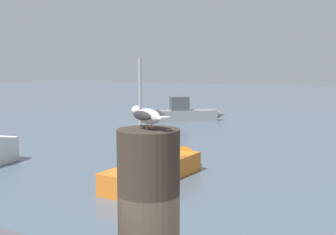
{
  "coord_description": "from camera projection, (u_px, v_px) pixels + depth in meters",
  "views": [
    {
      "loc": [
        0.44,
        -2.65,
        3.35
      ],
      "look_at": [
        -1.09,
        -0.06,
        2.98
      ],
      "focal_mm": 46.74,
      "sensor_mm": 36.0,
      "label": 1
    }
  ],
  "objects": [
    {
      "name": "boat_orange",
      "position": [
        159.0,
        165.0,
        12.53
      ],
      "size": [
        1.07,
        4.5,
        3.59
      ],
      "color": "orange",
      "rests_on": "ground_plane"
    },
    {
      "name": "mooring_post",
      "position": [
        149.0,
        215.0,
        2.89
      ],
      "size": [
        0.41,
        0.41,
        1.15
      ],
      "primitive_type": "cylinder",
      "color": "#382D23",
      "rests_on": "harbor_quay"
    },
    {
      "name": "seagull",
      "position": [
        148.0,
        115.0,
        2.82
      ],
      "size": [
        0.38,
        0.2,
        0.14
      ],
      "color": "tan",
      "rests_on": "mooring_post"
    },
    {
      "name": "boat_grey",
      "position": [
        189.0,
        113.0,
        25.27
      ],
      "size": [
        3.78,
        3.5,
        1.46
      ],
      "color": "gray",
      "rests_on": "ground_plane"
    }
  ]
}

